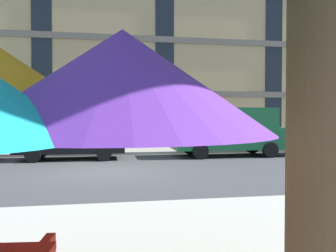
{
  "coord_description": "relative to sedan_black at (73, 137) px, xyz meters",
  "views": [
    {
      "loc": [
        0.12,
        -11.14,
        1.77
      ],
      "look_at": [
        2.66,
        3.2,
        1.4
      ],
      "focal_mm": 36.52,
      "sensor_mm": 36.0,
      "label": 1
    }
  ],
  "objects": [
    {
      "name": "ground_plane",
      "position": [
        1.34,
        -3.7,
        -0.95
      ],
      "size": [
        120.0,
        120.0,
        0.0
      ],
      "primitive_type": "plane",
      "color": "#424244"
    },
    {
      "name": "pickup_green",
      "position": [
        7.13,
        0.0,
        0.08
      ],
      "size": [
        5.1,
        2.12,
        2.2
      ],
      "color": "#195933",
      "rests_on": "ground"
    },
    {
      "name": "apartment_building",
      "position": [
        1.34,
        11.29,
        7.05
      ],
      "size": [
        41.85,
        12.08,
        16.0
      ],
      "color": "tan",
      "rests_on": "ground"
    },
    {
      "name": "sedan_black",
      "position": [
        0.0,
        0.0,
        0.0
      ],
      "size": [
        4.4,
        1.98,
        1.78
      ],
      "color": "black",
      "rests_on": "ground"
    },
    {
      "name": "sidewalk_far",
      "position": [
        1.34,
        3.1,
        -0.89
      ],
      "size": [
        56.0,
        3.6,
        0.12
      ],
      "primitive_type": "cube",
      "color": "#9E998E",
      "rests_on": "ground"
    }
  ]
}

